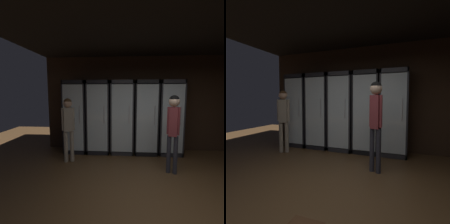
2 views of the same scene
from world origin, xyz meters
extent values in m
cube|color=#382619|center=(0.00, 3.03, 1.40)|extent=(6.00, 0.06, 2.80)
cube|color=black|center=(0.00, 1.00, 2.83)|extent=(6.00, 8.00, 0.06)
cube|color=black|center=(-2.03, 2.96, 1.04)|extent=(0.64, 0.04, 2.08)
cube|color=black|center=(-2.33, 2.68, 1.04)|extent=(0.04, 0.60, 2.08)
cube|color=black|center=(-1.73, 2.68, 1.04)|extent=(0.04, 0.60, 2.08)
cube|color=black|center=(-2.03, 2.68, 2.03)|extent=(0.64, 0.60, 0.10)
cube|color=black|center=(-2.03, 2.68, 0.05)|extent=(0.64, 0.60, 0.10)
cube|color=white|center=(-2.03, 2.93, 1.04)|extent=(0.56, 0.02, 1.84)
cube|color=silver|center=(-2.03, 2.39, 1.04)|extent=(0.56, 0.02, 1.84)
cylinder|color=#B2B2B7|center=(-1.84, 2.37, 1.14)|extent=(0.02, 0.02, 0.50)
cube|color=silver|center=(-2.03, 2.68, 0.12)|extent=(0.54, 0.52, 0.02)
cylinder|color=gray|center=(-2.23, 2.65, 0.22)|extent=(0.06, 0.06, 0.19)
cylinder|color=gray|center=(-2.23, 2.65, 0.36)|extent=(0.03, 0.03, 0.09)
cylinder|color=#B2332D|center=(-2.23, 2.65, 0.22)|extent=(0.07, 0.07, 0.07)
cylinder|color=gray|center=(-2.10, 2.70, 0.23)|extent=(0.06, 0.06, 0.19)
cylinder|color=gray|center=(-2.10, 2.70, 0.37)|extent=(0.02, 0.02, 0.09)
cylinder|color=#B2332D|center=(-2.10, 2.70, 0.23)|extent=(0.07, 0.07, 0.08)
cylinder|color=gray|center=(-1.97, 2.64, 0.24)|extent=(0.06, 0.06, 0.22)
cylinder|color=gray|center=(-1.97, 2.64, 0.39)|extent=(0.02, 0.02, 0.07)
cylinder|color=beige|center=(-1.97, 2.64, 0.21)|extent=(0.06, 0.06, 0.07)
cylinder|color=black|center=(-1.82, 2.67, 0.22)|extent=(0.07, 0.07, 0.19)
cylinder|color=black|center=(-1.82, 2.67, 0.35)|extent=(0.03, 0.03, 0.07)
cylinder|color=beige|center=(-1.82, 2.67, 0.22)|extent=(0.08, 0.08, 0.08)
cube|color=silver|center=(-2.03, 2.68, 0.73)|extent=(0.54, 0.52, 0.02)
cylinder|color=#194723|center=(-2.16, 2.69, 0.84)|extent=(0.07, 0.07, 0.21)
cylinder|color=#194723|center=(-2.16, 2.69, 0.99)|extent=(0.02, 0.02, 0.08)
cylinder|color=white|center=(-2.16, 2.69, 0.83)|extent=(0.07, 0.07, 0.06)
cylinder|color=#336B38|center=(-1.88, 2.63, 0.84)|extent=(0.07, 0.07, 0.19)
cylinder|color=#336B38|center=(-1.88, 2.63, 0.98)|extent=(0.02, 0.02, 0.10)
cylinder|color=white|center=(-1.88, 2.63, 0.83)|extent=(0.08, 0.08, 0.05)
cube|color=silver|center=(-2.03, 2.68, 1.34)|extent=(0.54, 0.52, 0.02)
cylinder|color=#194723|center=(-2.23, 2.65, 1.46)|extent=(0.08, 0.08, 0.22)
cylinder|color=#194723|center=(-2.23, 2.65, 1.62)|extent=(0.03, 0.03, 0.08)
cylinder|color=white|center=(-2.23, 2.65, 1.45)|extent=(0.08, 0.08, 0.09)
cylinder|color=#9EAD99|center=(-2.10, 2.65, 1.47)|extent=(0.07, 0.07, 0.24)
cylinder|color=#9EAD99|center=(-2.10, 2.65, 1.63)|extent=(0.02, 0.02, 0.08)
cylinder|color=#2D2D33|center=(-2.10, 2.65, 1.45)|extent=(0.07, 0.07, 0.07)
cylinder|color=#194723|center=(-1.95, 2.64, 1.45)|extent=(0.06, 0.06, 0.21)
cylinder|color=#194723|center=(-1.95, 2.64, 1.61)|extent=(0.02, 0.02, 0.09)
cylinder|color=beige|center=(-1.95, 2.64, 1.44)|extent=(0.06, 0.06, 0.06)
cylinder|color=#336B38|center=(-1.83, 2.64, 1.44)|extent=(0.06, 0.06, 0.19)
cylinder|color=#336B38|center=(-1.83, 2.64, 1.58)|extent=(0.02, 0.02, 0.08)
cylinder|color=beige|center=(-1.83, 2.64, 1.43)|extent=(0.07, 0.07, 0.07)
cube|color=black|center=(-1.36, 2.96, 1.04)|extent=(0.64, 0.04, 2.08)
cube|color=black|center=(-1.65, 2.68, 1.04)|extent=(0.04, 0.60, 2.08)
cube|color=black|center=(-1.06, 2.68, 1.04)|extent=(0.04, 0.60, 2.08)
cube|color=black|center=(-1.36, 2.68, 2.03)|extent=(0.64, 0.60, 0.10)
cube|color=black|center=(-1.36, 2.68, 0.05)|extent=(0.64, 0.60, 0.10)
cube|color=white|center=(-1.36, 2.93, 1.04)|extent=(0.56, 0.02, 1.84)
cube|color=silver|center=(-1.36, 2.39, 1.04)|extent=(0.56, 0.02, 1.84)
cylinder|color=#B2B2B7|center=(-1.16, 2.37, 1.14)|extent=(0.02, 0.02, 0.50)
cube|color=silver|center=(-1.36, 2.68, 0.12)|extent=(0.54, 0.52, 0.02)
cylinder|color=#194723|center=(-1.56, 2.64, 0.24)|extent=(0.08, 0.08, 0.22)
cylinder|color=#194723|center=(-1.56, 2.64, 0.38)|extent=(0.02, 0.02, 0.07)
cylinder|color=#B2332D|center=(-1.56, 2.64, 0.21)|extent=(0.08, 0.08, 0.07)
cylinder|color=#336B38|center=(-1.41, 2.72, 0.23)|extent=(0.08, 0.08, 0.20)
cylinder|color=#336B38|center=(-1.41, 2.72, 0.37)|extent=(0.03, 0.03, 0.09)
cylinder|color=white|center=(-1.41, 2.72, 0.23)|extent=(0.08, 0.08, 0.08)
cylinder|color=#9EAD99|center=(-1.29, 2.72, 0.23)|extent=(0.07, 0.07, 0.20)
cylinder|color=#9EAD99|center=(-1.29, 2.72, 0.36)|extent=(0.03, 0.03, 0.06)
cylinder|color=#2D2D33|center=(-1.29, 2.72, 0.23)|extent=(0.07, 0.07, 0.05)
cylinder|color=gray|center=(-1.15, 2.68, 0.23)|extent=(0.08, 0.08, 0.20)
cylinder|color=gray|center=(-1.15, 2.68, 0.36)|extent=(0.03, 0.03, 0.07)
cylinder|color=white|center=(-1.15, 2.68, 0.22)|extent=(0.08, 0.08, 0.07)
cube|color=silver|center=(-1.36, 2.68, 0.58)|extent=(0.54, 0.52, 0.02)
cylinder|color=black|center=(-1.53, 2.70, 0.70)|extent=(0.06, 0.06, 0.22)
cylinder|color=black|center=(-1.53, 2.70, 0.84)|extent=(0.02, 0.02, 0.06)
cylinder|color=tan|center=(-1.53, 2.70, 0.70)|extent=(0.07, 0.07, 0.08)
cylinder|color=brown|center=(-1.36, 2.69, 0.69)|extent=(0.07, 0.07, 0.21)
cylinder|color=brown|center=(-1.36, 2.69, 0.82)|extent=(0.02, 0.02, 0.06)
cylinder|color=tan|center=(-1.36, 2.69, 0.69)|extent=(0.07, 0.07, 0.07)
cylinder|color=gray|center=(-1.17, 2.72, 0.69)|extent=(0.08, 0.08, 0.22)
cylinder|color=gray|center=(-1.17, 2.72, 0.85)|extent=(0.02, 0.02, 0.09)
cylinder|color=#2D2D33|center=(-1.17, 2.72, 0.69)|extent=(0.08, 0.08, 0.07)
cube|color=silver|center=(-1.36, 2.68, 1.04)|extent=(0.54, 0.52, 0.02)
cylinder|color=brown|center=(-1.53, 2.72, 1.14)|extent=(0.06, 0.06, 0.18)
cylinder|color=brown|center=(-1.53, 2.72, 1.26)|extent=(0.02, 0.02, 0.07)
cylinder|color=white|center=(-1.53, 2.72, 1.12)|extent=(0.07, 0.07, 0.07)
cylinder|color=#336B38|center=(-1.36, 2.72, 1.15)|extent=(0.06, 0.06, 0.21)
cylinder|color=#336B38|center=(-1.36, 2.72, 1.28)|extent=(0.02, 0.02, 0.06)
cylinder|color=white|center=(-1.36, 2.72, 1.12)|extent=(0.06, 0.06, 0.07)
cylinder|color=#9EAD99|center=(-1.18, 2.66, 1.16)|extent=(0.06, 0.06, 0.23)
cylinder|color=#9EAD99|center=(-1.18, 2.66, 1.30)|extent=(0.02, 0.02, 0.07)
cylinder|color=beige|center=(-1.18, 2.66, 1.14)|extent=(0.06, 0.06, 0.09)
cube|color=silver|center=(-1.36, 2.68, 1.49)|extent=(0.54, 0.52, 0.02)
cylinder|color=#336B38|center=(-1.56, 2.65, 1.60)|extent=(0.08, 0.08, 0.19)
cylinder|color=#336B38|center=(-1.56, 2.65, 1.73)|extent=(0.03, 0.03, 0.08)
cylinder|color=white|center=(-1.56, 2.65, 1.58)|extent=(0.08, 0.08, 0.08)
cylinder|color=gray|center=(-1.43, 2.64, 1.62)|extent=(0.07, 0.07, 0.23)
cylinder|color=gray|center=(-1.43, 2.64, 1.76)|extent=(0.03, 0.03, 0.06)
cylinder|color=white|center=(-1.43, 2.64, 1.61)|extent=(0.07, 0.07, 0.08)
cylinder|color=black|center=(-1.29, 2.69, 1.62)|extent=(0.08, 0.08, 0.24)
cylinder|color=black|center=(-1.29, 2.69, 1.78)|extent=(0.03, 0.03, 0.07)
cylinder|color=beige|center=(-1.29, 2.69, 1.59)|extent=(0.08, 0.08, 0.09)
cylinder|color=black|center=(-1.14, 2.71, 1.60)|extent=(0.07, 0.07, 0.19)
cylinder|color=black|center=(-1.14, 2.71, 1.73)|extent=(0.02, 0.02, 0.08)
cylinder|color=#B2332D|center=(-1.14, 2.71, 1.57)|extent=(0.07, 0.07, 0.06)
cube|color=#2B2B30|center=(-0.68, 2.96, 1.04)|extent=(0.64, 0.04, 2.08)
cube|color=#2B2B30|center=(-0.98, 2.68, 1.04)|extent=(0.04, 0.60, 2.08)
cube|color=#2B2B30|center=(-0.38, 2.68, 1.04)|extent=(0.04, 0.60, 2.08)
cube|color=#2B2B30|center=(-0.68, 2.68, 2.03)|extent=(0.64, 0.60, 0.10)
cube|color=#2B2B30|center=(-0.68, 2.68, 0.05)|extent=(0.64, 0.60, 0.10)
cube|color=white|center=(-0.68, 2.93, 1.04)|extent=(0.56, 0.02, 1.84)
cube|color=silver|center=(-0.68, 2.39, 1.04)|extent=(0.56, 0.02, 1.84)
cylinder|color=#B2B2B7|center=(-0.49, 2.37, 1.14)|extent=(0.02, 0.02, 0.50)
cube|color=silver|center=(-0.68, 2.68, 0.12)|extent=(0.54, 0.52, 0.02)
cylinder|color=gray|center=(-0.86, 2.72, 0.23)|extent=(0.08, 0.08, 0.21)
cylinder|color=gray|center=(-0.86, 2.72, 0.39)|extent=(0.02, 0.02, 0.09)
cylinder|color=white|center=(-0.86, 2.72, 0.22)|extent=(0.08, 0.08, 0.06)
cylinder|color=#9EAD99|center=(-0.68, 2.66, 0.23)|extent=(0.06, 0.06, 0.21)
cylinder|color=#9EAD99|center=(-0.68, 2.66, 0.37)|extent=(0.02, 0.02, 0.07)
cylinder|color=white|center=(-0.68, 2.66, 0.22)|extent=(0.07, 0.07, 0.08)
cylinder|color=black|center=(-0.49, 2.63, 0.23)|extent=(0.07, 0.07, 0.20)
cylinder|color=black|center=(-0.49, 2.63, 0.37)|extent=(0.03, 0.03, 0.08)
cylinder|color=beige|center=(-0.49, 2.63, 0.21)|extent=(0.07, 0.07, 0.07)
cube|color=silver|center=(-0.68, 2.68, 0.58)|extent=(0.54, 0.52, 0.02)
cylinder|color=#194723|center=(-0.81, 2.64, 0.70)|extent=(0.07, 0.07, 0.24)
cylinder|color=#194723|center=(-0.81, 2.64, 0.85)|extent=(0.02, 0.02, 0.07)
cylinder|color=beige|center=(-0.81, 2.64, 0.70)|extent=(0.07, 0.07, 0.09)
cylinder|color=#9EAD99|center=(-0.54, 2.67, 0.69)|extent=(0.06, 0.06, 0.22)
cylinder|color=#9EAD99|center=(-0.54, 2.67, 0.85)|extent=(0.02, 0.02, 0.08)
cylinder|color=#2D2D33|center=(-0.54, 2.67, 0.67)|extent=(0.07, 0.07, 0.07)
cube|color=silver|center=(-0.68, 2.68, 1.04)|extent=(0.54, 0.52, 0.02)
cylinder|color=gray|center=(-0.86, 2.70, 1.15)|extent=(0.08, 0.08, 0.21)
cylinder|color=gray|center=(-0.86, 2.70, 1.29)|extent=(0.02, 0.02, 0.06)
cylinder|color=#2D2D33|center=(-0.86, 2.70, 1.15)|extent=(0.08, 0.08, 0.08)
cylinder|color=#9EAD99|center=(-0.68, 2.72, 1.16)|extent=(0.06, 0.06, 0.23)
cylinder|color=#9EAD99|center=(-0.68, 2.72, 1.32)|extent=(0.02, 0.02, 0.09)
cylinder|color=white|center=(-0.68, 2.72, 1.14)|extent=(0.06, 0.06, 0.07)
cylinder|color=brown|center=(-0.49, 2.66, 1.14)|extent=(0.08, 0.08, 0.19)
cylinder|color=brown|center=(-0.49, 2.66, 1.28)|extent=(0.03, 0.03, 0.09)
cylinder|color=#B2332D|center=(-0.49, 2.66, 1.13)|extent=(0.08, 0.08, 0.06)
cube|color=silver|center=(-0.68, 2.68, 1.49)|extent=(0.54, 0.52, 0.02)
cylinder|color=brown|center=(-0.88, 2.66, 1.60)|extent=(0.07, 0.07, 0.21)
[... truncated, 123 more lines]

